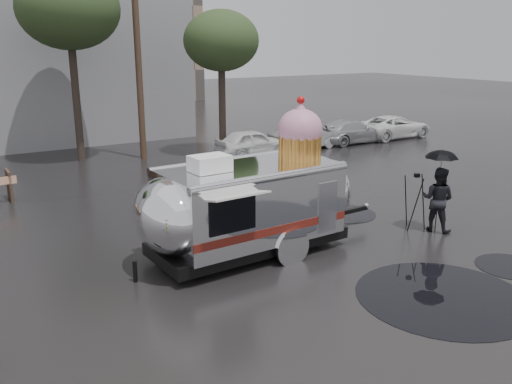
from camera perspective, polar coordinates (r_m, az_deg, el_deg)
ground at (r=11.76m, az=0.80°, el=-9.95°), size 120.00×120.00×0.00m
puddles at (r=13.13m, az=17.37°, el=-7.85°), size 5.18×8.14×0.01m
utility_pole at (r=24.37m, az=-12.33°, el=14.18°), size 1.60×0.28×9.00m
tree_mid at (r=24.65m, az=-19.15°, el=17.73°), size 4.20×4.20×8.03m
tree_right at (r=24.87m, az=-3.69°, el=15.52°), size 3.36×3.36×6.42m
parked_cars at (r=27.63m, az=8.18°, el=6.37°), size 13.20×1.90×1.50m
airstream_trailer at (r=13.13m, az=-0.41°, el=-0.87°), size 7.15×2.91×3.85m
person_right at (r=15.62m, az=18.59°, el=-0.74°), size 0.78×0.98×1.80m
umbrella_black at (r=15.38m, az=18.92°, el=2.93°), size 1.10×1.10×2.30m
tripod at (r=15.59m, az=16.43°, el=-0.34°), size 0.63×0.64×1.60m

